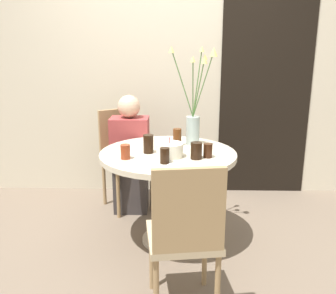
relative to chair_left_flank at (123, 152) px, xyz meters
The scene contains 16 objects.
ground_plane 0.99m from the chair_left_flank, 58.01° to the right, with size 16.00×16.00×0.00m, color #6B5B4C.
wall_back 0.98m from the chair_left_flank, 42.66° to the left, with size 8.00×0.05×2.60m.
doorway_panel 1.53m from the chair_left_flank, 15.15° to the left, with size 0.90×0.01×2.05m.
dining_table 0.84m from the chair_left_flank, 58.01° to the right, with size 1.02×1.02×0.74m.
chair_left_flank is the anchor object (origin of this frame).
chair_far_back 1.63m from the chair_left_flank, 70.09° to the right, with size 0.45×0.45×0.93m.
birthday_cake 0.98m from the chair_left_flank, 60.93° to the right, with size 0.20×0.20×0.14m.
flower_vase 0.92m from the chair_left_flank, 36.56° to the right, with size 0.36×0.25×0.77m.
side_plate 1.21m from the chair_left_flank, 63.58° to the right, with size 0.18×0.18×0.01m.
drink_glass_0 0.84m from the chair_left_flank, 67.77° to the right, with size 0.08×0.08×0.14m.
drink_glass_1 0.93m from the chair_left_flank, 80.53° to the right, with size 0.07×0.07×0.10m.
drink_glass_2 1.14m from the chair_left_flank, 48.85° to the right, with size 0.07×0.07×0.10m.
drink_glass_3 1.12m from the chair_left_flank, 53.49° to the right, with size 0.08×0.08×0.12m.
drink_glass_4 1.10m from the chair_left_flank, 66.38° to the right, with size 0.06×0.06×0.11m.
drink_glass_5 0.77m from the chair_left_flank, 45.00° to the right, with size 0.07×0.07×0.14m.
person_guest 0.16m from the chair_left_flank, 58.01° to the right, with size 0.34×0.24×1.09m.
Camera 1 is at (0.06, -2.68, 1.52)m, focal length 40.00 mm.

